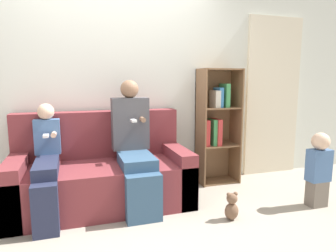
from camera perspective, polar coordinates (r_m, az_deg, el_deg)
The scene contains 9 objects.
ground_plane at distance 2.93m, azimuth -7.00°, elevation -17.93°, with size 14.00×14.00×0.00m, color #9E9384.
back_wall at distance 3.61m, azimuth -10.41°, elevation 8.00°, with size 10.00×0.06×2.55m.
curtain_panel at distance 4.43m, azimuth 19.30°, elevation 5.23°, with size 0.83×0.04×2.16m.
couch at distance 3.29m, azimuth -12.39°, elevation -9.03°, with size 1.80×0.87×0.97m.
adult_seated at distance 3.12m, azimuth -6.45°, elevation -3.18°, with size 0.39×0.78×1.32m.
child_seated at distance 3.05m, azimuth -22.17°, elevation -6.57°, with size 0.25×0.80×1.08m.
toddler_standing at distance 3.50m, azimuth 26.76°, elevation -7.12°, with size 0.23×0.18×0.78m.
bookshelf at distance 3.87m, azimuth 9.13°, elevation 0.51°, with size 0.51×0.32×1.45m.
teddy_bear at distance 2.99m, azimuth 12.04°, elevation -14.83°, with size 0.13×0.11×0.27m.
Camera 1 is at (-0.47, -2.58, 1.31)m, focal length 32.00 mm.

